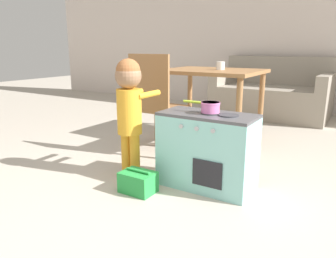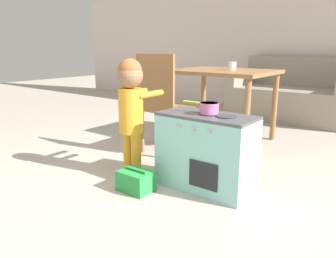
{
  "view_description": "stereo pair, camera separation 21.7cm",
  "coord_description": "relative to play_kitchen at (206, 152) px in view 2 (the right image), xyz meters",
  "views": [
    {
      "loc": [
        0.85,
        -1.2,
        0.96
      ],
      "look_at": [
        -0.34,
        0.7,
        0.39
      ],
      "focal_mm": 35.0,
      "sensor_mm": 36.0,
      "label": 1
    },
    {
      "loc": [
        1.03,
        -1.07,
        0.96
      ],
      "look_at": [
        -0.34,
        0.7,
        0.39
      ],
      "focal_mm": 35.0,
      "sensor_mm": 36.0,
      "label": 2
    }
  ],
  "objects": [
    {
      "name": "ground_plane",
      "position": [
        0.06,
        -0.77,
        -0.26
      ],
      "size": [
        16.0,
        16.0,
        0.0
      ],
      "primitive_type": "plane",
      "color": "#B2A899"
    },
    {
      "name": "play_kitchen",
      "position": [
        0.0,
        0.0,
        0.0
      ],
      "size": [
        0.65,
        0.33,
        0.53
      ],
      "color": "#8CD1CC",
      "rests_on": "ground_plane"
    },
    {
      "name": "toy_pot",
      "position": [
        0.01,
        0.0,
        0.31
      ],
      "size": [
        0.27,
        0.13,
        0.07
      ],
      "color": "pink",
      "rests_on": "play_kitchen"
    },
    {
      "name": "child_figure",
      "position": [
        -0.55,
        -0.14,
        0.32
      ],
      "size": [
        0.2,
        0.35,
        0.88
      ],
      "color": "gold",
      "rests_on": "ground_plane"
    },
    {
      "name": "toy_basket",
      "position": [
        -0.35,
        -0.33,
        -0.19
      ],
      "size": [
        0.23,
        0.17,
        0.16
      ],
      "color": "green",
      "rests_on": "ground_plane"
    },
    {
      "name": "dining_table",
      "position": [
        -0.51,
        1.15,
        0.36
      ],
      "size": [
        0.98,
        0.8,
        0.73
      ],
      "color": "olive",
      "rests_on": "ground_plane"
    },
    {
      "name": "dining_chair_near",
      "position": [
        -0.71,
        0.43,
        0.21
      ],
      "size": [
        0.41,
        0.41,
        0.9
      ],
      "color": "olive",
      "rests_on": "ground_plane"
    },
    {
      "name": "couch",
      "position": [
        -0.29,
        2.75,
        0.03
      ],
      "size": [
        1.52,
        0.94,
        0.82
      ],
      "color": "gray",
      "rests_on": "ground_plane"
    },
    {
      "name": "cup_on_table",
      "position": [
        -0.42,
        1.17,
        0.51
      ],
      "size": [
        0.08,
        0.08,
        0.08
      ],
      "color": "white",
      "rests_on": "dining_table"
    }
  ]
}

